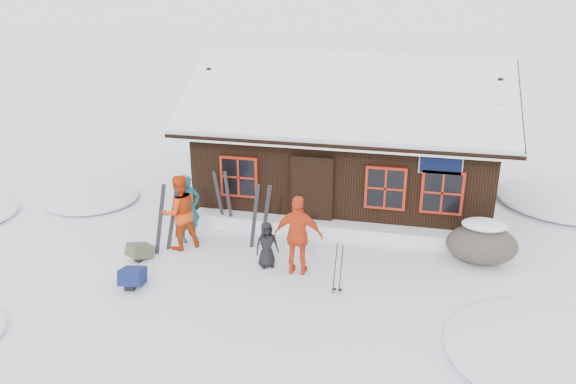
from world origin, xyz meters
name	(u,v)px	position (x,y,z in m)	size (l,w,h in m)	color
ground	(254,268)	(0.00, 0.00, 0.00)	(120.00, 120.00, 0.00)	white
mountain_hut	(348,149)	(1.50, 4.98, 1.58)	(8.90, 6.09, 4.42)	black
snow_drift	(332,228)	(1.50, 2.25, 0.17)	(7.60, 0.60, 0.35)	white
snow_mounds	(336,241)	(1.65, 1.86, 0.00)	(20.60, 13.20, 0.48)	white
skier_teal	(189,209)	(-2.02, 1.09, 0.88)	(0.64, 0.42, 1.76)	#165768
skier_orange_left	(179,212)	(-2.08, 0.65, 0.96)	(0.93, 0.73, 1.92)	#C63A0E
skier_orange_right	(298,236)	(1.05, 0.02, 0.94)	(1.10, 0.46, 1.89)	red
skier_crouched	(267,245)	(0.27, 0.17, 0.56)	(0.55, 0.35, 1.12)	black
boulder	(482,243)	(5.17, 1.53, 0.49)	(1.65, 1.24, 0.96)	#524B41
ski_pair_left	(166,219)	(-2.33, 0.41, 0.85)	(0.64, 0.40, 1.79)	black
ski_pair_mid	(224,200)	(-1.43, 2.10, 0.77)	(0.56, 0.15, 1.64)	black
ski_pair_right	(260,217)	(-0.16, 1.17, 0.80)	(0.55, 0.25, 1.70)	black
ski_poles	(338,270)	(2.05, -0.65, 0.56)	(0.21, 0.11, 1.20)	black
backpack_blue	(133,279)	(-2.35, -1.39, 0.17)	(0.48, 0.63, 0.34)	#121A4F
backpack_olive	(140,253)	(-2.80, -0.17, 0.15)	(0.42, 0.56, 0.30)	#4B4B35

